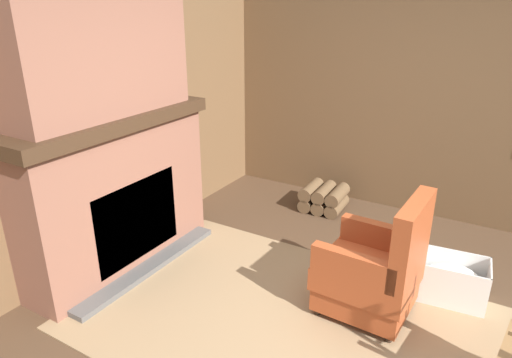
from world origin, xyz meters
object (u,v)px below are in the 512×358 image
(laundry_basket, at_px, (452,280))
(storage_case, at_px, (148,94))
(oil_lamp_vase, at_px, (61,113))
(firewood_stack, at_px, (324,198))
(decorative_plate_on_mantel, at_px, (112,98))
(armchair, at_px, (374,272))

(laundry_basket, height_order, storage_case, storage_case)
(storage_case, bearing_deg, oil_lamp_vase, -90.01)
(firewood_stack, bearing_deg, storage_case, -129.14)
(storage_case, relative_size, decorative_plate_on_mantel, 1.14)
(armchair, relative_size, firewood_stack, 2.02)
(decorative_plate_on_mantel, bearing_deg, armchair, 8.11)
(oil_lamp_vase, relative_size, storage_case, 0.94)
(armchair, bearing_deg, oil_lamp_vase, 22.63)
(armchair, xyz_separation_m, storage_case, (-2.21, 0.08, 1.09))
(armchair, bearing_deg, laundry_basket, -133.00)
(storage_case, distance_m, decorative_plate_on_mantel, 0.40)
(armchair, relative_size, decorative_plate_on_mantel, 4.33)
(firewood_stack, relative_size, storage_case, 1.88)
(armchair, bearing_deg, firewood_stack, -53.65)
(decorative_plate_on_mantel, bearing_deg, storage_case, 87.12)
(decorative_plate_on_mantel, bearing_deg, firewood_stack, 57.05)
(firewood_stack, height_order, storage_case, storage_case)
(storage_case, bearing_deg, laundry_basket, 8.59)
(firewood_stack, height_order, decorative_plate_on_mantel, decorative_plate_on_mantel)
(armchair, relative_size, oil_lamp_vase, 4.04)
(laundry_basket, relative_size, oil_lamp_vase, 2.25)
(armchair, xyz_separation_m, oil_lamp_vase, (-2.21, -0.83, 1.10))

